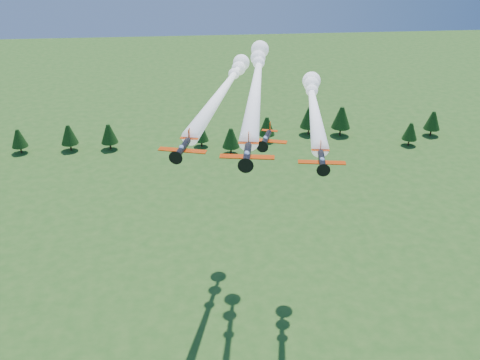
{
  "coord_description": "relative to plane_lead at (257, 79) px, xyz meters",
  "views": [
    {
      "loc": [
        -7.84,
        -67.27,
        76.14
      ],
      "look_at": [
        -1.51,
        0.0,
        41.84
      ],
      "focal_mm": 40.0,
      "sensor_mm": 36.0,
      "label": 1
    }
  ],
  "objects": [
    {
      "name": "plane_lead",
      "position": [
        0.0,
        0.0,
        0.0
      ],
      "size": [
        13.69,
        57.76,
        3.7
      ],
      "rotation": [
        0.0,
        0.0,
        -0.16
      ],
      "color": "black",
      "rests_on": "ground"
    },
    {
      "name": "plane_left",
      "position": [
        -4.9,
        8.89,
        -3.92
      ],
      "size": [
        18.78,
        52.83,
        3.7
      ],
      "rotation": [
        0.0,
        0.0,
        -0.27
      ],
      "color": "black",
      "rests_on": "ground"
    },
    {
      "name": "plane_right",
      "position": [
        10.23,
        -0.23,
        -4.53
      ],
      "size": [
        11.72,
        43.84,
        3.7
      ],
      "rotation": [
        0.0,
        0.0,
        -0.17
      ],
      "color": "black",
      "rests_on": "ground"
    },
    {
      "name": "plane_slot",
      "position": [
        -0.52,
        -16.31,
        -4.59
      ],
      "size": [
        6.48,
        7.21,
        2.28
      ],
      "rotation": [
        0.0,
        0.0,
        -0.32
      ],
      "color": "black",
      "rests_on": "ground"
    },
    {
      "name": "treeline",
      "position": [
        -0.78,
        86.93,
        -43.45
      ],
      "size": [
        174.97,
        22.23,
        11.13
      ],
      "color": "#382314",
      "rests_on": "ground"
    }
  ]
}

